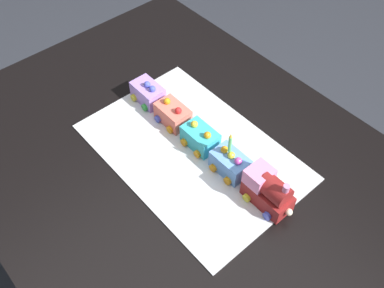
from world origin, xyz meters
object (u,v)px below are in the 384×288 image
(cake_car_caboose_lavender, at_px, (148,93))
(birthday_candle, at_px, (230,143))
(dining_table, at_px, (186,188))
(cake_car_gondola_turquoise, at_px, (200,137))
(cake_car_tanker_sky_blue, at_px, (230,163))
(cake_car_flatbed_coral, at_px, (173,114))
(cake_locomotive, at_px, (268,190))

(cake_car_caboose_lavender, relative_size, birthday_candle, 1.52)
(dining_table, bearing_deg, cake_car_gondola_turquoise, -70.24)
(birthday_candle, bearing_deg, dining_table, 43.30)
(dining_table, bearing_deg, cake_car_caboose_lavender, -16.33)
(cake_car_tanker_sky_blue, xyz_separation_m, birthday_candle, (0.01, 0.00, 0.07))
(cake_car_flatbed_coral, bearing_deg, birthday_candle, 180.00)
(dining_table, xyz_separation_m, cake_locomotive, (-0.22, -0.08, 0.16))
(birthday_candle, bearing_deg, cake_car_gondola_turquoise, -0.00)
(cake_car_tanker_sky_blue, relative_size, cake_car_flatbed_coral, 1.00)
(cake_car_flatbed_coral, bearing_deg, dining_table, 152.11)
(cake_locomotive, distance_m, cake_car_tanker_sky_blue, 0.13)
(cake_car_tanker_sky_blue, relative_size, cake_car_gondola_turquoise, 1.00)
(cake_locomotive, relative_size, cake_car_tanker_sky_blue, 1.40)
(cake_car_tanker_sky_blue, bearing_deg, cake_car_flatbed_coral, 0.00)
(cake_locomotive, bearing_deg, cake_car_tanker_sky_blue, -0.00)
(cake_car_tanker_sky_blue, height_order, birthday_candle, birthday_candle)
(cake_car_flatbed_coral, bearing_deg, cake_car_caboose_lavender, 0.00)
(cake_car_gondola_turquoise, bearing_deg, cake_car_tanker_sky_blue, 180.00)
(dining_table, relative_size, cake_car_tanker_sky_blue, 14.00)
(cake_car_flatbed_coral, bearing_deg, cake_car_tanker_sky_blue, 180.00)
(cake_car_gondola_turquoise, xyz_separation_m, cake_car_caboose_lavender, (0.24, 0.00, 0.00))
(cake_car_tanker_sky_blue, xyz_separation_m, cake_car_gondola_turquoise, (0.12, 0.00, -0.00))
(cake_car_flatbed_coral, xyz_separation_m, birthday_candle, (-0.23, 0.00, 0.08))
(cake_locomotive, relative_size, cake_car_flatbed_coral, 1.40)
(cake_car_caboose_lavender, bearing_deg, dining_table, 163.67)
(cake_locomotive, distance_m, cake_car_flatbed_coral, 0.37)
(cake_car_caboose_lavender, height_order, birthday_candle, birthday_candle)
(cake_car_caboose_lavender, bearing_deg, cake_car_tanker_sky_blue, 180.00)
(cake_locomotive, height_order, cake_car_flatbed_coral, cake_locomotive)
(cake_car_flatbed_coral, xyz_separation_m, cake_car_caboose_lavender, (0.12, 0.00, 0.00))
(cake_locomotive, relative_size, birthday_candle, 2.12)
(cake_car_tanker_sky_blue, bearing_deg, cake_car_gondola_turquoise, 0.00)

